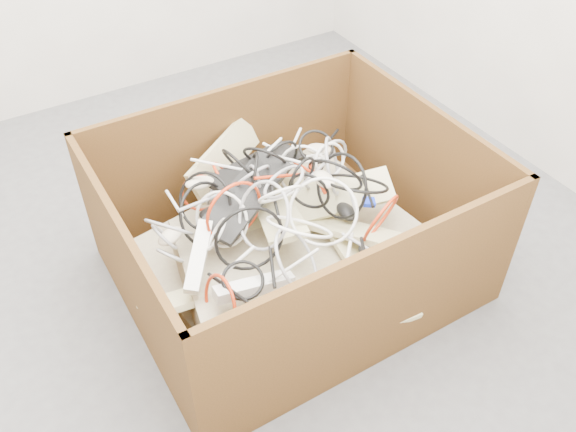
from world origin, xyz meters
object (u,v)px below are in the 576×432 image
cardboard_box (287,250)px  power_strip_left (199,256)px  vga_plug (369,202)px  power_strip_right (254,286)px

cardboard_box → power_strip_left: (-0.37, -0.04, 0.20)m
cardboard_box → vga_plug: size_ratio=27.97×
power_strip_left → power_strip_right: power_strip_left is taller
power_strip_right → vga_plug: 0.57m
power_strip_right → vga_plug: (0.56, 0.12, 0.03)m
cardboard_box → power_strip_left: cardboard_box is taller
cardboard_box → power_strip_left: 0.43m
power_strip_right → cardboard_box: bearing=45.7°
vga_plug → power_strip_right: bearing=-140.8°
power_strip_left → power_strip_right: (0.11, -0.20, -0.02)m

